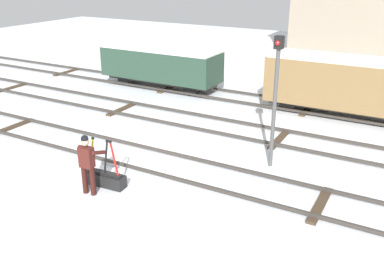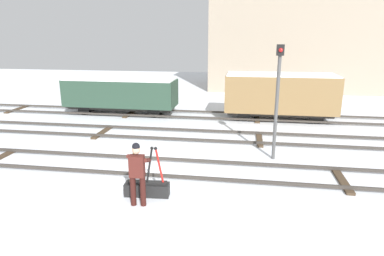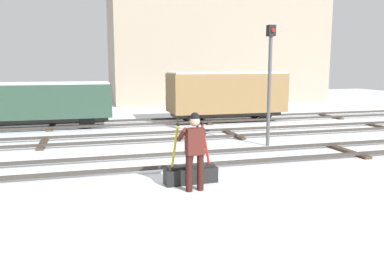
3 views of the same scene
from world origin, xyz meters
name	(u,v)px [view 2 (image 2 of 3)]	position (x,y,z in m)	size (l,w,h in m)	color
ground_plane	(156,170)	(0.00, 0.00, 0.00)	(60.00, 60.00, 0.00)	silver
track_main_line	(156,167)	(0.00, 0.00, 0.11)	(44.00, 1.94, 0.18)	#38332D
track_siding_near	(178,134)	(0.00, 3.81, 0.11)	(44.00, 1.94, 0.18)	#38332D
track_siding_far	(192,115)	(0.00, 7.66, 0.11)	(44.00, 1.94, 0.18)	#38332D
switch_lever_frame	(147,187)	(0.24, -1.83, 0.25)	(1.26, 0.45, 1.44)	black
rail_worker	(137,170)	(0.17, -2.37, 0.97)	(0.57, 0.68, 1.72)	#351511
signal_post	(278,92)	(3.93, 1.67, 2.45)	(0.24, 0.32, 4.02)	#4C4C4C
apartment_building	(312,35)	(7.99, 19.26, 4.28)	(16.41, 6.86, 8.55)	gray
freight_car_back_track	(121,93)	(-4.01, 7.66, 1.18)	(6.18, 1.94, 2.00)	#2D2B28
freight_car_far_end	(280,94)	(4.62, 7.66, 1.38)	(5.59, 2.22, 2.40)	#2D2B28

